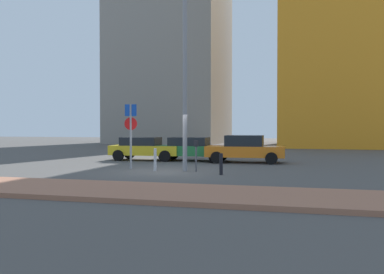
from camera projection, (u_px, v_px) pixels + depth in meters
name	position (u px, v px, depth m)	size (l,w,h in m)	color
ground_plane	(165.00, 171.00, 18.39)	(120.00, 120.00, 0.00)	#4C4947
sidewalk_brick	(98.00, 190.00, 12.43)	(40.00, 3.18, 0.14)	#9E664C
parked_car_yellow	(145.00, 148.00, 24.76)	(4.21, 2.13, 1.36)	gold
parked_car_green	(192.00, 148.00, 24.29)	(4.34, 2.13, 1.36)	#237238
parked_car_orange	(245.00, 149.00, 23.03)	(4.33, 2.11, 1.51)	orange
parking_sign_post	(131.00, 128.00, 19.50)	(0.60, 0.12, 3.04)	gray
parking_meter	(196.00, 151.00, 18.27)	(0.18, 0.14, 1.38)	#4C4C51
street_lamp	(185.00, 58.00, 18.35)	(0.70, 0.36, 8.72)	gray
traffic_bollard_near	(221.00, 164.00, 17.01)	(0.14, 0.14, 0.88)	black
traffic_bollard_mid	(155.00, 160.00, 18.56)	(0.13, 0.13, 1.01)	#B7B7BC
building_colorful_midrise	(352.00, 22.00, 44.55)	(14.54, 16.97, 26.45)	orange
building_under_construction	(172.00, 56.00, 54.30)	(13.43, 14.02, 22.44)	gray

